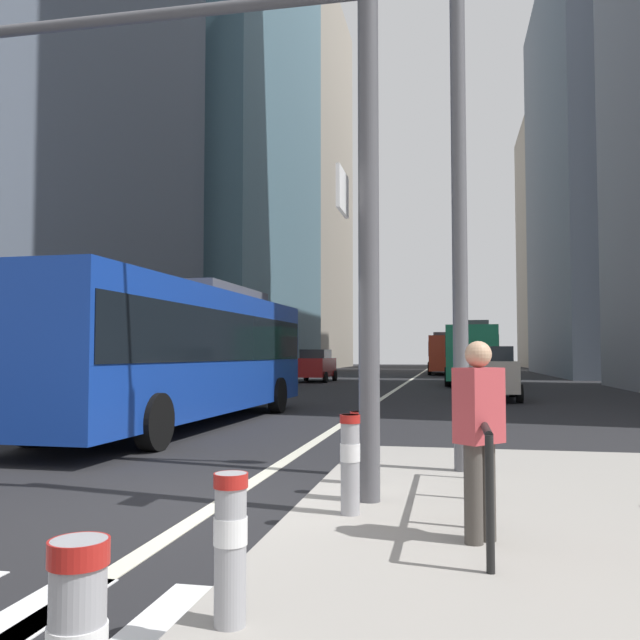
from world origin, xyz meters
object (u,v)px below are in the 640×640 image
(street_lamp_post, at_px, (458,84))
(bollard_left, at_px, (230,540))
(city_bus_blue_oncoming, at_px, (183,347))
(pedestrian_waiting, at_px, (479,430))
(bollard_back, at_px, (358,443))
(city_bus_red_distant, at_px, (444,352))
(sedan_white_oncoming, at_px, (22,383))
(traffic_signal_gantry, at_px, (206,137))
(bollard_right, at_px, (350,459))
(car_receding_near, at_px, (490,373))
(city_bus_red_receding, at_px, (470,351))
(car_oncoming_mid, at_px, (316,365))

(street_lamp_post, bearing_deg, bollard_left, -104.49)
(city_bus_blue_oncoming, relative_size, pedestrian_waiting, 7.28)
(bollard_back, distance_m, pedestrian_waiting, 2.61)
(city_bus_red_distant, bearing_deg, sedan_white_oncoming, -102.26)
(sedan_white_oncoming, height_order, bollard_left, sedan_white_oncoming)
(traffic_signal_gantry, xyz_separation_m, bollard_back, (1.58, 0.93, -3.46))
(bollard_right, distance_m, pedestrian_waiting, 1.42)
(city_bus_red_distant, height_order, traffic_signal_gantry, traffic_signal_gantry)
(traffic_signal_gantry, relative_size, bollard_right, 6.39)
(sedan_white_oncoming, distance_m, street_lamp_post, 11.88)
(bollard_back, bearing_deg, car_receding_near, 81.82)
(city_bus_red_receding, bearing_deg, car_receding_near, -88.58)
(car_oncoming_mid, xyz_separation_m, bollard_right, (7.09, -32.90, -0.32))
(street_lamp_post, bearing_deg, bollard_right, -112.65)
(car_oncoming_mid, distance_m, car_receding_near, 17.03)
(city_bus_red_receding, height_order, bollard_right, city_bus_red_receding)
(street_lamp_post, xyz_separation_m, bollard_left, (-1.36, -5.26, -4.66))
(bollard_left, bearing_deg, sedan_white_oncoming, 130.16)
(sedan_white_oncoming, height_order, city_bus_red_distant, city_bus_red_distant)
(bollard_back, bearing_deg, street_lamp_post, 41.77)
(car_receding_near, relative_size, bollard_right, 4.81)
(pedestrian_waiting, bearing_deg, city_bus_red_receding, 88.47)
(car_oncoming_mid, bearing_deg, bollard_right, -77.83)
(bollard_back, bearing_deg, traffic_signal_gantry, -149.45)
(city_bus_blue_oncoming, distance_m, traffic_signal_gantry, 8.69)
(city_bus_red_receding, height_order, bollard_back, city_bus_red_receding)
(bollard_left, bearing_deg, street_lamp_post, 75.51)
(city_bus_red_receding, height_order, bollard_left, city_bus_red_receding)
(bollard_left, bearing_deg, bollard_right, 84.05)
(car_receding_near, bearing_deg, bollard_back, -98.18)
(car_oncoming_mid, bearing_deg, sedan_white_oncoming, -93.96)
(city_bus_red_receding, xyz_separation_m, bollard_right, (-2.03, -31.52, -1.16))
(street_lamp_post, bearing_deg, sedan_white_oncoming, 153.71)
(city_bus_red_distant, height_order, bollard_left, city_bus_red_distant)
(pedestrian_waiting, bearing_deg, city_bus_red_distant, 90.86)
(traffic_signal_gantry, bearing_deg, sedan_white_oncoming, 135.93)
(car_oncoming_mid, distance_m, street_lamp_post, 31.69)
(city_bus_red_distant, xyz_separation_m, pedestrian_waiting, (0.76, -50.82, -0.79))
(city_bus_red_receding, height_order, city_bus_red_distant, same)
(street_lamp_post, distance_m, pedestrian_waiting, 5.37)
(car_receding_near, distance_m, street_lamp_post, 16.75)
(city_bus_red_receding, relative_size, pedestrian_waiting, 6.54)
(car_oncoming_mid, bearing_deg, traffic_signal_gantry, -80.54)
(city_bus_red_receding, bearing_deg, street_lamp_post, -91.88)
(city_bus_blue_oncoming, xyz_separation_m, bollard_left, (4.90, -10.89, -1.22))
(city_bus_blue_oncoming, relative_size, street_lamp_post, 1.48)
(city_bus_blue_oncoming, bearing_deg, bollard_left, -65.75)
(city_bus_blue_oncoming, height_order, bollard_left, city_bus_blue_oncoming)
(car_oncoming_mid, bearing_deg, street_lamp_post, -74.91)
(car_receding_near, xyz_separation_m, bollard_right, (-2.35, -18.73, -0.32))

